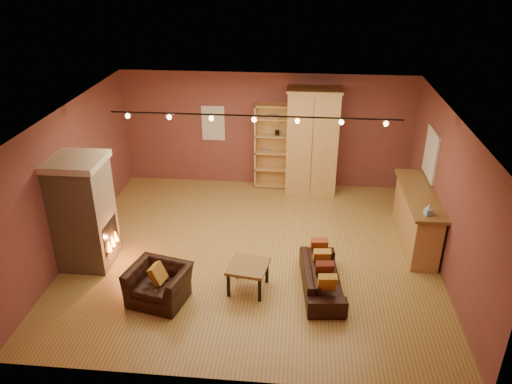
# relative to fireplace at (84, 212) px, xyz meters

# --- Properties ---
(floor) EXTENTS (7.00, 7.00, 0.00)m
(floor) POSITION_rel_fireplace_xyz_m (3.04, 0.60, -1.06)
(floor) COLOR olive
(floor) RESTS_ON ground
(ceiling) EXTENTS (7.00, 7.00, 0.00)m
(ceiling) POSITION_rel_fireplace_xyz_m (3.04, 0.60, 1.74)
(ceiling) COLOR brown
(ceiling) RESTS_ON back_wall
(back_wall) EXTENTS (7.00, 0.02, 2.80)m
(back_wall) POSITION_rel_fireplace_xyz_m (3.04, 3.85, 0.34)
(back_wall) COLOR brown
(back_wall) RESTS_ON floor
(left_wall) EXTENTS (0.02, 6.50, 2.80)m
(left_wall) POSITION_rel_fireplace_xyz_m (-0.46, 0.60, 0.34)
(left_wall) COLOR brown
(left_wall) RESTS_ON floor
(right_wall) EXTENTS (0.02, 6.50, 2.80)m
(right_wall) POSITION_rel_fireplace_xyz_m (6.54, 0.60, 0.34)
(right_wall) COLOR brown
(right_wall) RESTS_ON floor
(fireplace) EXTENTS (1.01, 0.98, 2.12)m
(fireplace) POSITION_rel_fireplace_xyz_m (0.00, 0.00, 0.00)
(fireplace) COLOR tan
(fireplace) RESTS_ON floor
(back_window) EXTENTS (0.56, 0.04, 0.86)m
(back_window) POSITION_rel_fireplace_xyz_m (1.74, 3.83, 0.49)
(back_window) COLOR silver
(back_window) RESTS_ON back_wall
(bookcase) EXTENTS (0.86, 0.33, 2.10)m
(bookcase) POSITION_rel_fireplace_xyz_m (3.20, 3.74, 0.01)
(bookcase) COLOR tan
(bookcase) RESTS_ON floor
(armoire) EXTENTS (1.25, 0.71, 2.55)m
(armoire) POSITION_rel_fireplace_xyz_m (4.15, 3.53, 0.22)
(armoire) COLOR tan
(armoire) RESTS_ON floor
(bar_counter) EXTENTS (0.62, 2.32, 1.11)m
(bar_counter) POSITION_rel_fireplace_xyz_m (6.24, 1.30, -0.50)
(bar_counter) COLOR tan
(bar_counter) RESTS_ON floor
(tissue_box) EXTENTS (0.14, 0.14, 0.21)m
(tissue_box) POSITION_rel_fireplace_xyz_m (6.19, 0.40, 0.14)
(tissue_box) COLOR #85B9D5
(tissue_box) RESTS_ON bar_counter
(right_window) EXTENTS (0.05, 0.90, 1.00)m
(right_window) POSITION_rel_fireplace_xyz_m (6.51, 2.00, 0.59)
(right_window) COLOR silver
(right_window) RESTS_ON right_wall
(loveseat) EXTENTS (0.64, 1.70, 0.72)m
(loveseat) POSITION_rel_fireplace_xyz_m (4.35, -0.46, -0.72)
(loveseat) COLOR black
(loveseat) RESTS_ON floor
(armchair) EXTENTS (1.07, 0.83, 0.83)m
(armchair) POSITION_rel_fireplace_xyz_m (1.61, -1.00, -0.64)
(armchair) COLOR black
(armchair) RESTS_ON floor
(coffee_table) EXTENTS (0.75, 0.75, 0.50)m
(coffee_table) POSITION_rel_fireplace_xyz_m (3.07, -0.57, -0.64)
(coffee_table) COLOR olive
(coffee_table) RESTS_ON floor
(track_rail) EXTENTS (5.20, 0.09, 0.13)m
(track_rail) POSITION_rel_fireplace_xyz_m (3.04, 0.80, 1.62)
(track_rail) COLOR black
(track_rail) RESTS_ON ceiling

